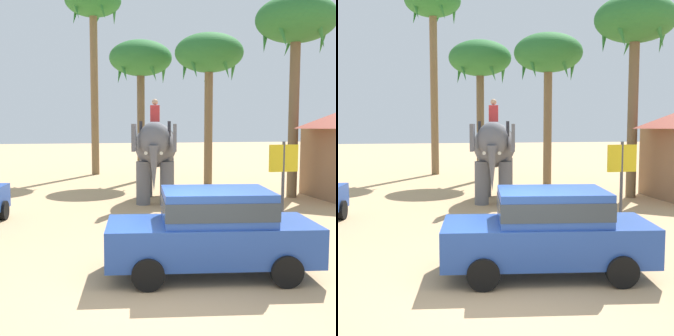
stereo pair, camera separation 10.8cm
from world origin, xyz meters
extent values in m
plane|color=tan|center=(0.00, 0.00, 0.00)|extent=(120.00, 120.00, 0.00)
cube|color=#23479E|center=(0.84, 0.78, 0.68)|extent=(4.28, 2.20, 0.76)
cube|color=#23479E|center=(0.94, 0.77, 1.38)|extent=(2.28, 1.81, 0.64)
cube|color=#2D3842|center=(0.94, 0.77, 1.38)|extent=(2.30, 1.83, 0.35)
cylinder|color=black|center=(-0.52, 0.10, 0.30)|extent=(0.62, 0.25, 0.60)
cylinder|color=black|center=(-0.31, 1.78, 0.30)|extent=(0.62, 0.25, 0.60)
cylinder|color=black|center=(2.00, -0.22, 0.30)|extent=(0.62, 0.25, 0.60)
cylinder|color=black|center=(2.21, 1.47, 0.30)|extent=(0.62, 0.25, 0.60)
cylinder|color=black|center=(-4.05, 6.87, 0.30)|extent=(0.26, 0.62, 0.60)
ellipsoid|color=slate|center=(1.20, 9.50, 2.15)|extent=(2.18, 3.36, 1.70)
cylinder|color=slate|center=(1.45, 8.50, 0.80)|extent=(0.52, 0.52, 1.60)
cylinder|color=slate|center=(0.58, 8.67, 0.80)|extent=(0.52, 0.52, 1.60)
cylinder|color=slate|center=(1.82, 10.32, 0.80)|extent=(0.52, 0.52, 1.60)
cylinder|color=slate|center=(0.95, 10.50, 0.80)|extent=(0.52, 0.52, 1.60)
ellipsoid|color=slate|center=(0.88, 7.90, 2.45)|extent=(1.28, 1.20, 1.20)
cube|color=slate|center=(1.60, 7.86, 2.50)|extent=(0.28, 0.81, 0.96)
cube|color=slate|center=(0.19, 8.14, 2.50)|extent=(0.28, 0.81, 0.96)
cone|color=slate|center=(0.79, 7.46, 1.45)|extent=(0.42, 0.42, 1.60)
cone|color=beige|center=(1.05, 7.46, 1.95)|extent=(0.23, 0.58, 0.21)
cone|color=beige|center=(0.54, 7.56, 1.95)|extent=(0.23, 0.58, 0.21)
cube|color=red|center=(1.03, 8.66, 3.35)|extent=(0.38, 0.30, 0.60)
sphere|color=tan|center=(1.03, 8.66, 3.77)|extent=(0.22, 0.22, 0.22)
cylinder|color=#333338|center=(1.54, 8.56, 2.80)|extent=(0.12, 0.12, 0.55)
cylinder|color=#333338|center=(0.52, 8.76, 2.80)|extent=(0.12, 0.12, 0.55)
cylinder|color=brown|center=(6.75, 9.17, 3.43)|extent=(0.40, 0.40, 6.87)
ellipsoid|color=#286B2D|center=(6.75, 9.17, 7.07)|extent=(3.20, 3.20, 1.80)
cone|color=#286B2D|center=(7.95, 9.17, 6.57)|extent=(0.40, 0.92, 1.64)
cone|color=#286B2D|center=(7.12, 10.31, 6.57)|extent=(0.91, 0.57, 1.67)
cone|color=#286B2D|center=(5.77, 9.88, 6.57)|extent=(0.73, 0.83, 1.69)
cone|color=#286B2D|center=(5.77, 8.47, 6.57)|extent=(0.73, 0.83, 1.69)
cone|color=#286B2D|center=(7.12, 8.03, 6.57)|extent=(0.91, 0.57, 1.67)
cylinder|color=brown|center=(1.43, 15.54, 3.05)|extent=(0.39, 0.39, 6.11)
ellipsoid|color=#286B2D|center=(1.43, 15.54, 6.31)|extent=(3.20, 3.20, 1.80)
cone|color=#286B2D|center=(2.63, 15.54, 5.81)|extent=(0.40, 0.92, 1.64)
cone|color=#286B2D|center=(1.80, 16.68, 5.81)|extent=(0.91, 0.57, 1.67)
cone|color=#286B2D|center=(0.46, 16.24, 5.81)|extent=(0.73, 0.83, 1.69)
cone|color=#286B2D|center=(0.46, 14.83, 5.81)|extent=(0.73, 0.83, 1.69)
cone|color=#286B2D|center=(1.80, 14.39, 5.81)|extent=(0.91, 0.57, 1.67)
cylinder|color=brown|center=(-0.81, 18.96, 4.87)|extent=(0.44, 0.44, 9.74)
ellipsoid|color=#286B2D|center=(-0.81, 18.96, 9.94)|extent=(3.20, 3.20, 1.80)
cone|color=#286B2D|center=(0.39, 18.96, 9.44)|extent=(0.40, 0.92, 1.64)
cone|color=#286B2D|center=(-0.44, 20.10, 9.44)|extent=(0.91, 0.57, 1.67)
cone|color=#286B2D|center=(-1.78, 19.67, 9.44)|extent=(0.73, 0.83, 1.69)
cone|color=#286B2D|center=(-1.78, 18.26, 9.44)|extent=(0.73, 0.83, 1.69)
cone|color=#286B2D|center=(-0.44, 17.82, 9.44)|extent=(0.91, 0.57, 1.67)
cylinder|color=brown|center=(4.29, 12.91, 3.03)|extent=(0.39, 0.39, 6.06)
ellipsoid|color=#286B2D|center=(4.29, 12.91, 6.26)|extent=(3.20, 3.20, 1.80)
cone|color=#286B2D|center=(5.49, 12.91, 5.76)|extent=(0.40, 0.92, 1.64)
cone|color=#286B2D|center=(4.66, 14.05, 5.76)|extent=(0.91, 0.57, 1.67)
cone|color=#286B2D|center=(3.32, 13.62, 5.76)|extent=(0.73, 0.83, 1.69)
cone|color=#286B2D|center=(3.32, 12.21, 5.76)|extent=(0.73, 0.83, 1.69)
cone|color=#286B2D|center=(4.66, 11.77, 5.76)|extent=(0.91, 0.57, 1.67)
cylinder|color=#4C4C51|center=(4.92, 6.15, 1.20)|extent=(0.10, 0.10, 2.40)
cube|color=yellow|center=(4.92, 6.15, 1.85)|extent=(1.00, 0.08, 0.90)
camera|label=1|loc=(-1.67, -7.65, 3.01)|focal=48.09mm
camera|label=2|loc=(-1.57, -7.67, 3.01)|focal=48.09mm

